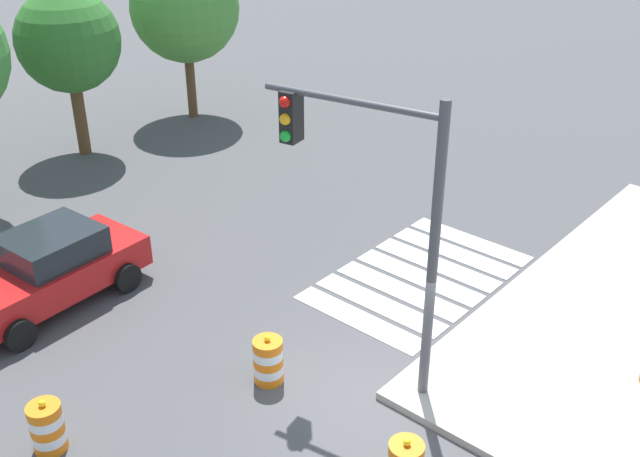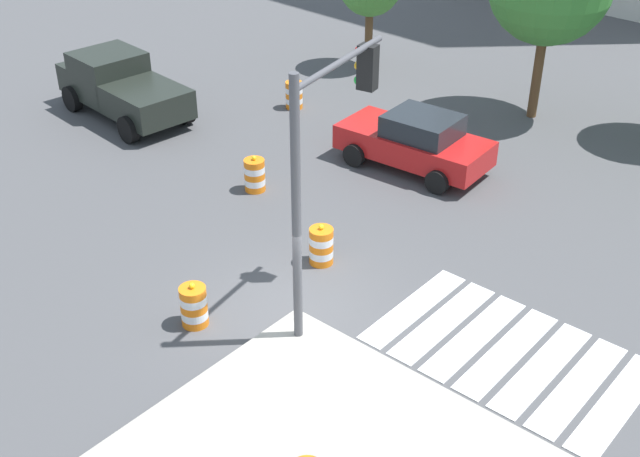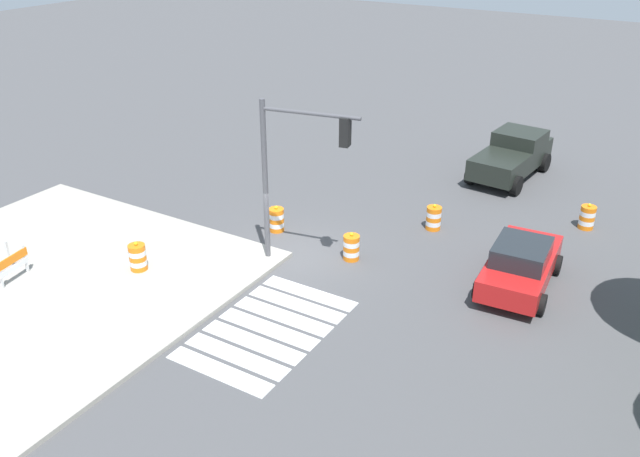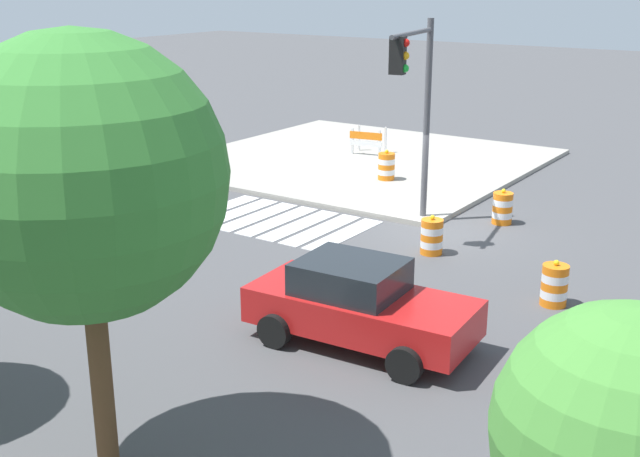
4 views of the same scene
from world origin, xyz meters
The scene contains 8 objects.
ground_plane centered at (0.00, 0.00, 0.00)m, with size 120.00×120.00×0.00m, color #474749.
crosswalk_stripes centered at (4.00, 1.80, 0.01)m, with size 5.10×3.20×0.02m.
sports_car centered at (-2.09, 7.28, 0.81)m, with size 4.41×2.35×1.63m.
traffic_barrel_near_corner centered at (-0.90, 1.84, 0.45)m, with size 0.56×0.56×1.02m.
traffic_barrel_median_far centered at (-4.55, 3.36, 0.45)m, with size 0.56×0.56×1.02m.
traffic_light_pole centered at (0.38, 0.52, 3.91)m, with size 0.88×3.25×5.50m.
street_tree_streetside_far centered at (7.80, 14.17, 3.82)m, with size 3.67×3.67×5.68m.
street_tree_corner_lot centered at (3.29, 14.14, 3.55)m, with size 3.10×3.10×5.13m.
Camera 1 is at (-8.73, -6.25, 9.21)m, focal length 42.49 mm.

